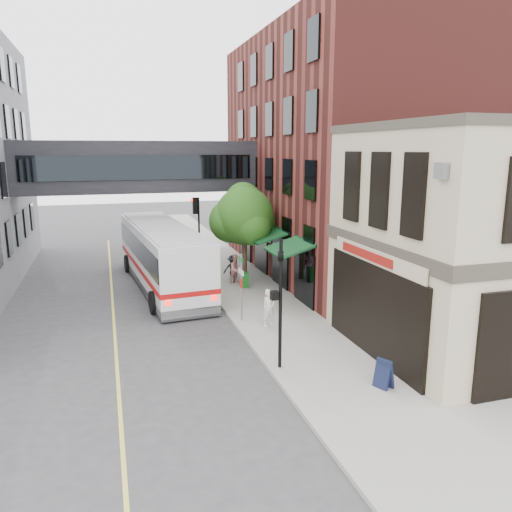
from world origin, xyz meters
TOP-DOWN VIEW (x-y plane):
  - ground at (0.00, 0.00)m, footprint 120.00×120.00m
  - sidewalk_main at (2.00, 14.00)m, footprint 4.00×60.00m
  - corner_building at (8.97, 2.00)m, footprint 10.19×8.12m
  - brick_building at (9.98, 15.00)m, footprint 13.76×18.00m
  - skyway_bridge at (-3.00, 18.00)m, footprint 14.00×3.18m
  - traffic_signal_near at (0.37, 2.00)m, footprint 0.44×0.22m
  - traffic_signal_far at (0.26, 17.00)m, footprint 0.53×0.28m
  - street_sign_pole at (0.39, 7.00)m, footprint 0.08×0.75m
  - street_tree at (2.19, 13.22)m, footprint 3.80×3.20m
  - lane_marking at (-5.00, 10.00)m, footprint 0.12×40.00m
  - bus at (-2.21, 14.18)m, footprint 3.92×12.78m
  - pedestrian_a at (1.33, 6.02)m, footprint 0.67×0.53m
  - pedestrian_b at (1.71, 13.08)m, footprint 0.94×0.81m
  - pedestrian_c at (1.58, 13.32)m, footprint 1.16×0.92m
  - newspaper_box at (1.95, 12.10)m, footprint 0.49×0.45m
  - sandwich_board at (3.04, -0.37)m, footprint 0.53×0.62m

SIDE VIEW (x-z plane):
  - ground at x=0.00m, z-range 0.00..0.00m
  - lane_marking at x=-5.00m, z-range 0.00..0.01m
  - sidewalk_main at x=2.00m, z-range 0.00..0.15m
  - newspaper_box at x=1.95m, z-range 0.15..1.00m
  - sandwich_board at x=3.04m, z-range 0.15..1.10m
  - pedestrian_c at x=1.58m, z-range 0.15..1.72m
  - pedestrian_a at x=1.33m, z-range 0.15..1.75m
  - pedestrian_b at x=1.71m, z-range 0.15..1.80m
  - bus at x=-2.21m, z-range 0.20..3.59m
  - street_sign_pole at x=0.39m, z-range 0.43..3.43m
  - traffic_signal_near at x=0.37m, z-range 0.68..5.28m
  - traffic_signal_far at x=0.26m, z-range 1.09..5.59m
  - street_tree at x=2.19m, z-range 1.11..6.71m
  - corner_building at x=8.97m, z-range -0.01..8.44m
  - skyway_bridge at x=-3.00m, z-range 5.00..8.00m
  - brick_building at x=9.98m, z-range -0.01..13.99m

